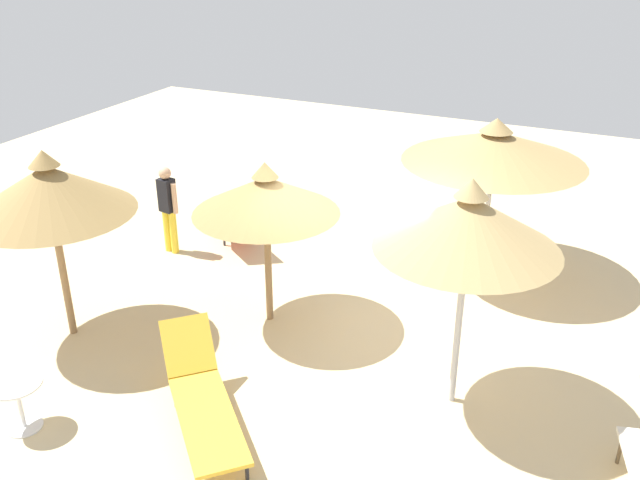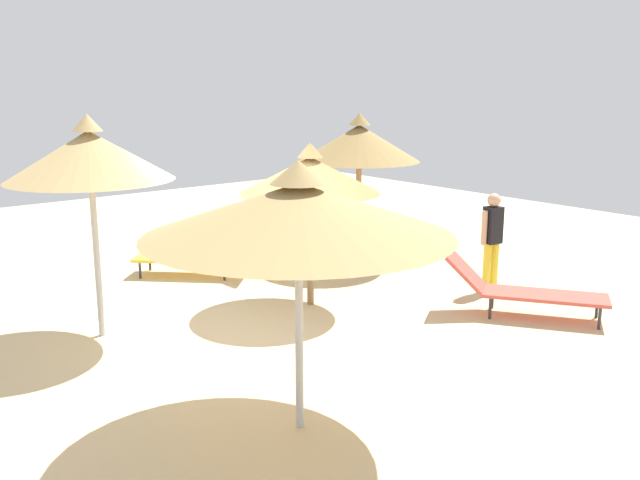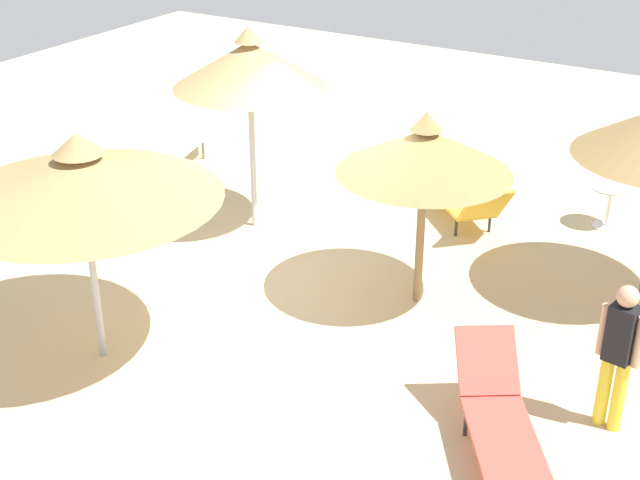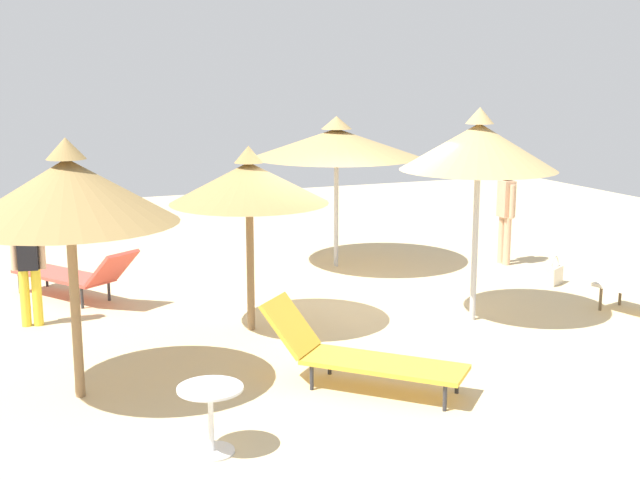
# 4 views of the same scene
# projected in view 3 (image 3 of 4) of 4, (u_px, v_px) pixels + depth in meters

# --- Properties ---
(ground) EXTENTS (24.00, 24.00, 0.10)m
(ground) POSITION_uv_depth(u_px,v_px,m) (316.00, 287.00, 11.60)
(ground) COLOR beige
(parasol_umbrella_near_left) EXTENTS (2.11, 2.11, 2.93)m
(parasol_umbrella_near_left) POSITION_uv_depth(u_px,v_px,m) (249.00, 65.00, 12.09)
(parasol_umbrella_near_left) COLOR #B2B2B7
(parasol_umbrella_near_left) RESTS_ON ground
(parasol_umbrella_back) EXTENTS (2.92, 2.92, 2.63)m
(parasol_umbrella_back) POSITION_uv_depth(u_px,v_px,m) (81.00, 176.00, 9.15)
(parasol_umbrella_back) COLOR #B2B2B7
(parasol_umbrella_back) RESTS_ON ground
(parasol_umbrella_edge) EXTENTS (2.07, 2.07, 2.46)m
(parasol_umbrella_edge) POSITION_uv_depth(u_px,v_px,m) (425.00, 152.00, 10.33)
(parasol_umbrella_edge) COLOR olive
(parasol_umbrella_edge) RESTS_ON ground
(lounge_chair_near_right) EXTENTS (2.02, 2.01, 0.91)m
(lounge_chair_near_right) POSITION_uv_depth(u_px,v_px,m) (463.00, 197.00, 13.10)
(lounge_chair_near_right) COLOR gold
(lounge_chair_near_right) RESTS_ON ground
(lounge_chair_far_left) EXTENTS (2.29, 1.07, 0.81)m
(lounge_chair_far_left) POSITION_uv_depth(u_px,v_px,m) (178.00, 144.00, 15.05)
(lounge_chair_far_left) COLOR silver
(lounge_chair_far_left) RESTS_ON ground
(lounge_chair_center) EXTENTS (2.23, 1.74, 0.87)m
(lounge_chair_center) POSITION_uv_depth(u_px,v_px,m) (503.00, 428.00, 8.29)
(lounge_chair_center) COLOR #CC4C3F
(lounge_chair_center) RESTS_ON ground
(person_standing_near_left) EXTENTS (0.26, 0.44, 1.59)m
(person_standing_near_left) POSITION_uv_depth(u_px,v_px,m) (619.00, 350.00, 8.58)
(person_standing_near_left) COLOR yellow
(person_standing_near_left) RESTS_ON ground
(handbag) EXTENTS (0.32, 0.40, 0.47)m
(handbag) POSITION_uv_depth(u_px,v_px,m) (84.00, 210.00, 13.25)
(handbag) COLOR beige
(handbag) RESTS_ON ground
(side_table_round) EXTENTS (0.60, 0.60, 0.63)m
(side_table_round) POSITION_uv_depth(u_px,v_px,m) (610.00, 199.00, 12.93)
(side_table_round) COLOR silver
(side_table_round) RESTS_ON ground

